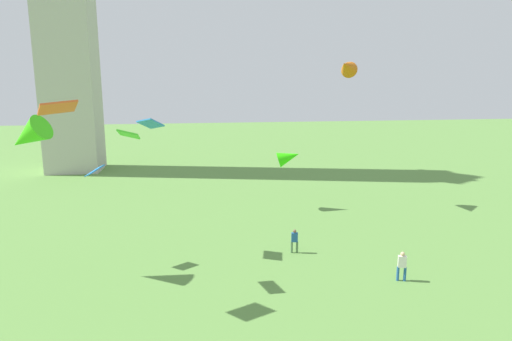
{
  "coord_description": "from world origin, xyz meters",
  "views": [
    {
      "loc": [
        -2.21,
        -5.93,
        11.19
      ],
      "look_at": [
        1.15,
        15.69,
        6.83
      ],
      "focal_mm": 30.94,
      "sensor_mm": 36.0,
      "label": 1
    }
  ],
  "objects_px": {
    "kite_flying_4": "(151,124)",
    "kite_flying_5": "(95,171)",
    "person_1": "(402,264)",
    "person_3": "(295,240)",
    "kite_flying_6": "(28,136)",
    "kite_flying_1": "(58,108)",
    "kite_flying_0": "(347,67)",
    "kite_flying_2": "(289,157)",
    "kite_flying_3": "(129,135)"
  },
  "relations": [
    {
      "from": "kite_flying_5",
      "to": "kite_flying_0",
      "type": "bearing_deg",
      "value": -20.81
    },
    {
      "from": "kite_flying_1",
      "to": "kite_flying_6",
      "type": "height_order",
      "value": "kite_flying_1"
    },
    {
      "from": "kite_flying_1",
      "to": "kite_flying_6",
      "type": "xyz_separation_m",
      "value": [
        -2.86,
        4.2,
        -1.8
      ]
    },
    {
      "from": "person_1",
      "to": "kite_flying_6",
      "type": "distance_m",
      "value": 22.41
    },
    {
      "from": "kite_flying_4",
      "to": "person_1",
      "type": "bearing_deg",
      "value": 97.36
    },
    {
      "from": "person_1",
      "to": "kite_flying_6",
      "type": "xyz_separation_m",
      "value": [
        -20.78,
        4.22,
        7.25
      ]
    },
    {
      "from": "person_1",
      "to": "kite_flying_5",
      "type": "bearing_deg",
      "value": -178.01
    },
    {
      "from": "kite_flying_2",
      "to": "kite_flying_0",
      "type": "bearing_deg",
      "value": -78.97
    },
    {
      "from": "person_3",
      "to": "kite_flying_6",
      "type": "relative_size",
      "value": 0.53
    },
    {
      "from": "kite_flying_0",
      "to": "kite_flying_2",
      "type": "distance_m",
      "value": 9.34
    },
    {
      "from": "person_3",
      "to": "kite_flying_6",
      "type": "bearing_deg",
      "value": -166.04
    },
    {
      "from": "kite_flying_6",
      "to": "person_3",
      "type": "bearing_deg",
      "value": 113.68
    },
    {
      "from": "kite_flying_5",
      "to": "kite_flying_6",
      "type": "distance_m",
      "value": 4.09
    },
    {
      "from": "kite_flying_1",
      "to": "kite_flying_6",
      "type": "bearing_deg",
      "value": 96.3
    },
    {
      "from": "person_3",
      "to": "kite_flying_4",
      "type": "height_order",
      "value": "kite_flying_4"
    },
    {
      "from": "kite_flying_4",
      "to": "kite_flying_5",
      "type": "relative_size",
      "value": 1.31
    },
    {
      "from": "kite_flying_1",
      "to": "kite_flying_5",
      "type": "distance_m",
      "value": 6.66
    },
    {
      "from": "kite_flying_0",
      "to": "person_3",
      "type": "bearing_deg",
      "value": -89.1
    },
    {
      "from": "kite_flying_1",
      "to": "person_1",
      "type": "bearing_deg",
      "value": -28.1
    },
    {
      "from": "kite_flying_4",
      "to": "kite_flying_5",
      "type": "height_order",
      "value": "kite_flying_4"
    },
    {
      "from": "person_3",
      "to": "kite_flying_2",
      "type": "height_order",
      "value": "kite_flying_2"
    },
    {
      "from": "person_3",
      "to": "kite_flying_5",
      "type": "relative_size",
      "value": 1.21
    },
    {
      "from": "kite_flying_3",
      "to": "kite_flying_5",
      "type": "relative_size",
      "value": 1.18
    },
    {
      "from": "person_3",
      "to": "kite_flying_1",
      "type": "height_order",
      "value": "kite_flying_1"
    },
    {
      "from": "kite_flying_2",
      "to": "kite_flying_3",
      "type": "distance_m",
      "value": 18.31
    },
    {
      "from": "kite_flying_1",
      "to": "kite_flying_6",
      "type": "relative_size",
      "value": 0.64
    },
    {
      "from": "kite_flying_3",
      "to": "kite_flying_4",
      "type": "bearing_deg",
      "value": 168.46
    },
    {
      "from": "kite_flying_2",
      "to": "kite_flying_3",
      "type": "height_order",
      "value": "kite_flying_3"
    },
    {
      "from": "kite_flying_3",
      "to": "kite_flying_6",
      "type": "relative_size",
      "value": 0.52
    },
    {
      "from": "person_1",
      "to": "kite_flying_5",
      "type": "distance_m",
      "value": 18.98
    },
    {
      "from": "kite_flying_0",
      "to": "kite_flying_1",
      "type": "xyz_separation_m",
      "value": [
        -19.89,
        -15.64,
        -2.53
      ]
    },
    {
      "from": "person_1",
      "to": "kite_flying_1",
      "type": "relative_size",
      "value": 0.9
    },
    {
      "from": "kite_flying_1",
      "to": "kite_flying_3",
      "type": "xyz_separation_m",
      "value": [
        2.89,
        2.14,
        -1.57
      ]
    },
    {
      "from": "kite_flying_2",
      "to": "kite_flying_6",
      "type": "height_order",
      "value": "kite_flying_6"
    },
    {
      "from": "kite_flying_1",
      "to": "kite_flying_2",
      "type": "height_order",
      "value": "kite_flying_1"
    },
    {
      "from": "person_3",
      "to": "kite_flying_3",
      "type": "relative_size",
      "value": 1.03
    },
    {
      "from": "kite_flying_2",
      "to": "kite_flying_4",
      "type": "relative_size",
      "value": 1.37
    },
    {
      "from": "kite_flying_0",
      "to": "kite_flying_5",
      "type": "distance_m",
      "value": 23.08
    },
    {
      "from": "kite_flying_3",
      "to": "kite_flying_4",
      "type": "distance_m",
      "value": 4.6
    },
    {
      "from": "kite_flying_3",
      "to": "kite_flying_6",
      "type": "xyz_separation_m",
      "value": [
        -5.76,
        2.05,
        -0.23
      ]
    },
    {
      "from": "kite_flying_2",
      "to": "kite_flying_6",
      "type": "bearing_deg",
      "value": 132.53
    },
    {
      "from": "person_1",
      "to": "kite_flying_4",
      "type": "xyz_separation_m",
      "value": [
        -14.21,
        6.7,
        7.65
      ]
    },
    {
      "from": "kite_flying_1",
      "to": "kite_flying_2",
      "type": "bearing_deg",
      "value": 18.36
    },
    {
      "from": "kite_flying_6",
      "to": "kite_flying_1",
      "type": "bearing_deg",
      "value": 54.82
    },
    {
      "from": "person_1",
      "to": "person_3",
      "type": "bearing_deg",
      "value": 153.56
    },
    {
      "from": "kite_flying_0",
      "to": "kite_flying_3",
      "type": "xyz_separation_m",
      "value": [
        -17.0,
        -13.5,
        -4.1
      ]
    },
    {
      "from": "kite_flying_4",
      "to": "kite_flying_5",
      "type": "bearing_deg",
      "value": -34.39
    },
    {
      "from": "kite_flying_2",
      "to": "kite_flying_6",
      "type": "xyz_separation_m",
      "value": [
        -17.67,
        -11.34,
        3.51
      ]
    },
    {
      "from": "person_1",
      "to": "kite_flying_1",
      "type": "height_order",
      "value": "kite_flying_1"
    },
    {
      "from": "kite_flying_6",
      "to": "kite_flying_5",
      "type": "bearing_deg",
      "value": 128.61
    }
  ]
}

